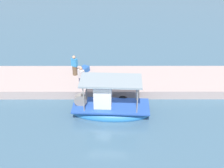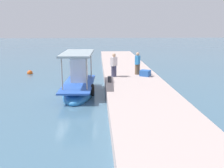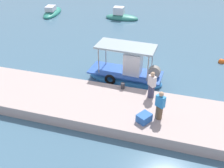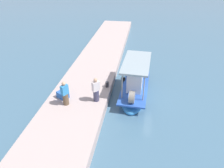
{
  "view_description": "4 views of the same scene",
  "coord_description": "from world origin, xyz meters",
  "px_view_note": "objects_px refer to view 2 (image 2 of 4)",
  "views": [
    {
      "loc": [
        -0.24,
        14.22,
        11.11
      ],
      "look_at": [
        -0.26,
        -2.25,
        1.06
      ],
      "focal_mm": 44.41,
      "sensor_mm": 36.0,
      "label": 1
    },
    {
      "loc": [
        -15.38,
        -1.42,
        4.31
      ],
      "look_at": [
        -0.79,
        -2.26,
        0.75
      ],
      "focal_mm": 40.2,
      "sensor_mm": 36.0,
      "label": 2
    },
    {
      "loc": [
        3.04,
        -14.45,
        8.94
      ],
      "look_at": [
        -0.61,
        -1.96,
        0.71
      ],
      "focal_mm": 39.87,
      "sensor_mm": 36.0,
      "label": 3
    },
    {
      "loc": [
        12.64,
        0.18,
        8.47
      ],
      "look_at": [
        0.11,
        -1.81,
        0.89
      ],
      "focal_mm": 33.82,
      "sensor_mm": 36.0,
      "label": 4
    }
  ],
  "objects_px": {
    "mooring_bollard": "(110,79)",
    "fisherman_by_crate": "(137,64)",
    "cargo_crate": "(145,73)",
    "main_fishing_boat": "(79,85)",
    "marker_buoy": "(30,73)",
    "fisherman_near_bollard": "(114,66)"
  },
  "relations": [
    {
      "from": "fisherman_by_crate",
      "to": "mooring_bollard",
      "type": "relative_size",
      "value": 4.17
    },
    {
      "from": "mooring_bollard",
      "to": "cargo_crate",
      "type": "distance_m",
      "value": 3.15
    },
    {
      "from": "marker_buoy",
      "to": "cargo_crate",
      "type": "bearing_deg",
      "value": -115.8
    },
    {
      "from": "mooring_bollard",
      "to": "cargo_crate",
      "type": "height_order",
      "value": "cargo_crate"
    },
    {
      "from": "main_fishing_boat",
      "to": "cargo_crate",
      "type": "bearing_deg",
      "value": -66.42
    },
    {
      "from": "mooring_bollard",
      "to": "marker_buoy",
      "type": "xyz_separation_m",
      "value": [
        6.24,
        6.65,
        -0.74
      ]
    },
    {
      "from": "fisherman_near_bollard",
      "to": "marker_buoy",
      "type": "bearing_deg",
      "value": 57.49
    },
    {
      "from": "mooring_bollard",
      "to": "fisherman_by_crate",
      "type": "bearing_deg",
      "value": -41.44
    },
    {
      "from": "main_fishing_boat",
      "to": "fisherman_by_crate",
      "type": "height_order",
      "value": "main_fishing_boat"
    },
    {
      "from": "fisherman_near_bollard",
      "to": "fisherman_by_crate",
      "type": "relative_size",
      "value": 1.01
    },
    {
      "from": "main_fishing_boat",
      "to": "mooring_bollard",
      "type": "height_order",
      "value": "main_fishing_boat"
    },
    {
      "from": "fisherman_near_bollard",
      "to": "cargo_crate",
      "type": "relative_size",
      "value": 2.39
    },
    {
      "from": "marker_buoy",
      "to": "fisherman_by_crate",
      "type": "bearing_deg",
      "value": -113.39
    },
    {
      "from": "cargo_crate",
      "to": "mooring_bollard",
      "type": "bearing_deg",
      "value": 124.07
    },
    {
      "from": "main_fishing_boat",
      "to": "marker_buoy",
      "type": "distance_m",
      "value": 8.01
    },
    {
      "from": "fisherman_near_bollard",
      "to": "mooring_bollard",
      "type": "distance_m",
      "value": 1.88
    },
    {
      "from": "marker_buoy",
      "to": "fisherman_near_bollard",
      "type": "bearing_deg",
      "value": -122.51
    },
    {
      "from": "marker_buoy",
      "to": "main_fishing_boat",
      "type": "bearing_deg",
      "value": -143.92
    },
    {
      "from": "mooring_bollard",
      "to": "cargo_crate",
      "type": "relative_size",
      "value": 0.57
    },
    {
      "from": "fisherman_near_bollard",
      "to": "fisherman_by_crate",
      "type": "height_order",
      "value": "fisherman_near_bollard"
    },
    {
      "from": "fisherman_near_bollard",
      "to": "mooring_bollard",
      "type": "xyz_separation_m",
      "value": [
        -1.76,
        0.38,
        -0.54
      ]
    },
    {
      "from": "fisherman_by_crate",
      "to": "mooring_bollard",
      "type": "distance_m",
      "value": 3.29
    }
  ]
}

